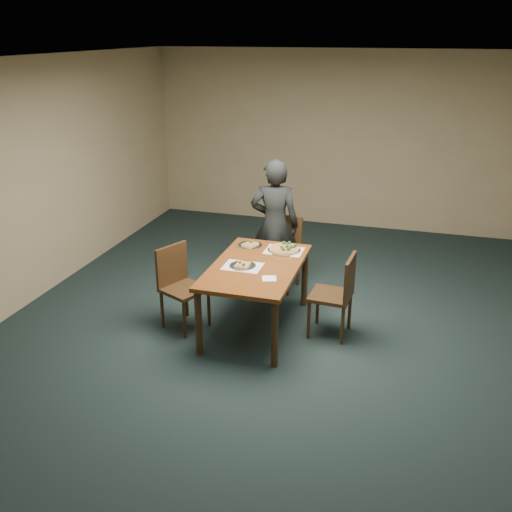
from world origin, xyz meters
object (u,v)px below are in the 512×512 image
(chair_left, at_px, (179,282))
(diner, at_px, (275,225))
(dining_table, at_px, (256,273))
(pizza_pan, at_px, (285,249))
(chair_right, at_px, (338,291))
(chair_far, at_px, (283,248))
(slice_plate_near, at_px, (243,265))
(slice_plate_far, at_px, (250,245))

(chair_left, xyz_separation_m, diner, (0.72, 1.30, 0.30))
(dining_table, xyz_separation_m, pizza_pan, (0.19, 0.49, 0.12))
(chair_right, xyz_separation_m, diner, (-0.97, 1.04, 0.30))
(chair_far, relative_size, chair_right, 1.00)
(dining_table, bearing_deg, chair_left, -168.95)
(slice_plate_near, height_order, slice_plate_far, slice_plate_near)
(pizza_pan, height_order, slice_plate_far, pizza_pan)
(slice_plate_far, bearing_deg, chair_left, -130.53)
(diner, bearing_deg, slice_plate_near, 80.38)
(diner, bearing_deg, chair_far, -175.37)
(chair_far, bearing_deg, dining_table, -81.41)
(chair_right, distance_m, slice_plate_far, 1.20)
(chair_left, xyz_separation_m, slice_plate_far, (0.59, 0.69, 0.25))
(diner, xyz_separation_m, slice_plate_near, (-0.02, -1.23, -0.06))
(chair_far, relative_size, slice_plate_near, 3.25)
(dining_table, bearing_deg, diner, 94.98)
(chair_left, relative_size, diner, 0.55)
(pizza_pan, bearing_deg, diner, 113.90)
(chair_far, distance_m, chair_right, 1.37)
(chair_far, bearing_deg, slice_plate_near, -86.99)
(diner, distance_m, slice_plate_near, 1.23)
(chair_far, height_order, diner, diner)
(pizza_pan, distance_m, slice_plate_near, 0.65)
(chair_left, relative_size, slice_plate_near, 3.25)
(chair_far, xyz_separation_m, diner, (-0.10, -0.02, 0.30))
(chair_far, xyz_separation_m, pizza_pan, (0.19, -0.68, 0.26))
(dining_table, height_order, diner, diner)
(diner, xyz_separation_m, slice_plate_far, (-0.13, -0.61, -0.06))
(slice_plate_far, bearing_deg, pizza_pan, -5.90)
(dining_table, distance_m, slice_plate_far, 0.59)
(diner, distance_m, pizza_pan, 0.72)
(chair_far, bearing_deg, chair_left, -113.02)
(chair_left, bearing_deg, diner, -4.26)
(chair_right, bearing_deg, pizza_pan, -115.89)
(chair_left, xyz_separation_m, pizza_pan, (1.01, 0.65, 0.26))
(dining_table, distance_m, chair_far, 1.18)
(chair_far, height_order, slice_plate_near, chair_far)
(slice_plate_near, distance_m, slice_plate_far, 0.62)
(diner, distance_m, slice_plate_far, 0.63)
(dining_table, bearing_deg, pizza_pan, 68.66)
(chair_left, distance_m, diner, 1.52)
(pizza_pan, relative_size, slice_plate_far, 1.33)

